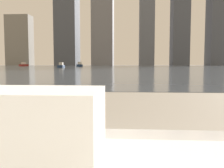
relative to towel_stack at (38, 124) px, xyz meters
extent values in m
cube|color=white|center=(0.00, 0.00, -0.06)|extent=(0.29, 0.21, 0.04)
cube|color=white|center=(0.00, 0.00, -0.02)|extent=(0.29, 0.21, 0.04)
cube|color=white|center=(0.00, 0.00, 0.02)|extent=(0.29, 0.21, 0.04)
cube|color=white|center=(0.00, 0.00, 0.06)|extent=(0.29, 0.21, 0.04)
cube|color=slate|center=(0.06, 61.26, -0.63)|extent=(180.00, 110.00, 0.01)
cube|color=navy|center=(-13.62, 48.70, -0.38)|extent=(1.15, 2.88, 0.49)
cube|color=silver|center=(-13.62, 48.70, 0.15)|extent=(0.77, 1.10, 0.57)
cube|color=navy|center=(-13.44, 66.25, -0.33)|extent=(1.36, 3.51, 0.60)
cube|color=silver|center=(-13.44, 66.25, 0.32)|extent=(0.93, 1.34, 0.69)
cube|color=maroon|center=(-34.99, 79.90, -0.32)|extent=(2.03, 3.72, 0.62)
cube|color=silver|center=(-34.99, 79.90, 0.34)|extent=(1.18, 1.50, 0.71)
cube|color=gray|center=(-53.09, 117.26, 11.27)|extent=(11.59, 6.90, 23.82)
cube|color=slate|center=(-12.68, 117.26, 19.77)|extent=(9.78, 10.51, 40.82)
cube|color=slate|center=(7.66, 117.26, 16.68)|extent=(6.59, 10.88, 34.64)
cube|color=#4C515B|center=(22.78, 117.26, 24.67)|extent=(7.52, 9.93, 50.62)
camera|label=1|loc=(0.21, -0.54, 0.14)|focal=40.00mm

